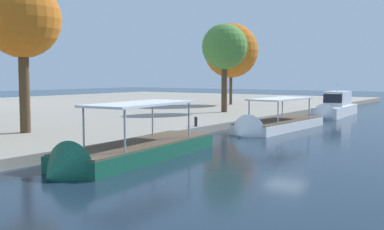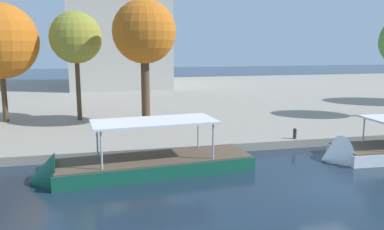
{
  "view_description": "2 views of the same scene",
  "coord_description": "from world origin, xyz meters",
  "px_view_note": "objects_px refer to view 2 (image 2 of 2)",
  "views": [
    {
      "loc": [
        -27.26,
        -11.59,
        4.42
      ],
      "look_at": [
        -3.29,
        4.9,
        1.98
      ],
      "focal_mm": 43.79,
      "sensor_mm": 36.0,
      "label": 1
    },
    {
      "loc": [
        -11.01,
        -16.17,
        7.09
      ],
      "look_at": [
        -6.19,
        4.84,
        3.2
      ],
      "focal_mm": 36.21,
      "sensor_mm": 36.0,
      "label": 2
    }
  ],
  "objects_px": {
    "tour_boat_1": "(135,169)",
    "tree_3": "(77,38)",
    "mooring_bollard_0": "(295,133)",
    "tree_2": "(146,32)"
  },
  "relations": [
    {
      "from": "tour_boat_1",
      "to": "tree_3",
      "type": "height_order",
      "value": "tree_3"
    },
    {
      "from": "tree_3",
      "to": "mooring_bollard_0",
      "type": "bearing_deg",
      "value": -35.05
    },
    {
      "from": "tour_boat_1",
      "to": "mooring_bollard_0",
      "type": "relative_size",
      "value": 16.21
    },
    {
      "from": "mooring_bollard_0",
      "to": "tour_boat_1",
      "type": "bearing_deg",
      "value": -162.85
    },
    {
      "from": "tour_boat_1",
      "to": "tree_2",
      "type": "xyz_separation_m",
      "value": [
        2.01,
        11.15,
        7.82
      ]
    },
    {
      "from": "tour_boat_1",
      "to": "tree_2",
      "type": "bearing_deg",
      "value": -105.55
    },
    {
      "from": "tree_3",
      "to": "tour_boat_1",
      "type": "bearing_deg",
      "value": -75.8
    },
    {
      "from": "mooring_bollard_0",
      "to": "tree_2",
      "type": "distance_m",
      "value": 14.15
    },
    {
      "from": "tree_2",
      "to": "tree_3",
      "type": "xyz_separation_m",
      "value": [
        -5.6,
        3.04,
        -0.4
      ]
    },
    {
      "from": "mooring_bollard_0",
      "to": "tree_3",
      "type": "distance_m",
      "value": 19.71
    }
  ]
}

